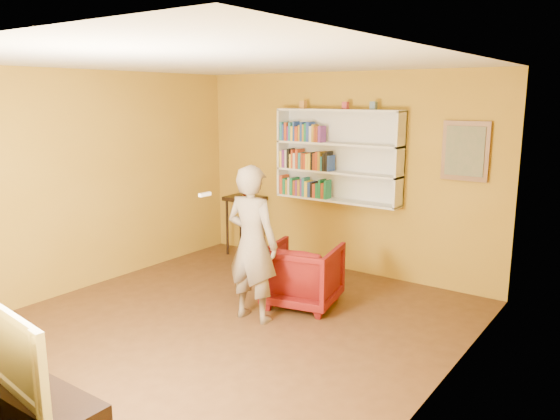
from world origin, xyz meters
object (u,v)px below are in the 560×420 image
Objects in this scene: bookshelf at (340,156)px; tv_cabinet at (33,417)px; television at (26,347)px; console_table at (245,207)px; armchair at (303,275)px; person at (252,244)px; ruby_lustre at (245,184)px.

bookshelf is 1.44× the size of tv_cabinet.
bookshelf reaches higher than television.
console_table is 0.72× the size of tv_cabinet.
armchair is at bearing 88.81° from tv_cabinet.
armchair is at bearing -111.04° from person.
console_table is at bearing 119.11° from television.
ruby_lustre reaches higher than tv_cabinet.
ruby_lustre is 0.16× the size of person.
television reaches higher than tv_cabinet.
tv_cabinet is at bearing -68.32° from ruby_lustre.
bookshelf reaches higher than armchair.
console_table is at bearing 111.68° from tv_cabinet.
armchair is at bearing -76.55° from bookshelf.
bookshelf is 2.00× the size of console_table.
ruby_lustre reaches higher than television.
tv_cabinet is at bearing -68.32° from console_table.
console_table is 1.12× the size of armchair.
bookshelf is 1.07× the size of person.
bookshelf is at bearing 5.97° from console_table.
person reaches higher than tv_cabinet.
bookshelf is at bearing 100.66° from television.
ruby_lustre is (-1.53, -0.16, -0.50)m from bookshelf.
television is at bearing -86.77° from bookshelf.
person is at bearing -48.98° from console_table.
console_table is at bearing -174.03° from bookshelf.
tv_cabinet is (1.79, -4.50, -0.87)m from ruby_lustre.
person is 1.65× the size of television.
bookshelf is 1.75m from console_table.
person is at bearing 93.39° from tv_cabinet.
ruby_lustre is 0.27× the size of television.
armchair is (0.33, -1.39, -1.23)m from bookshelf.
bookshelf is at bearing 93.23° from tv_cabinet.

